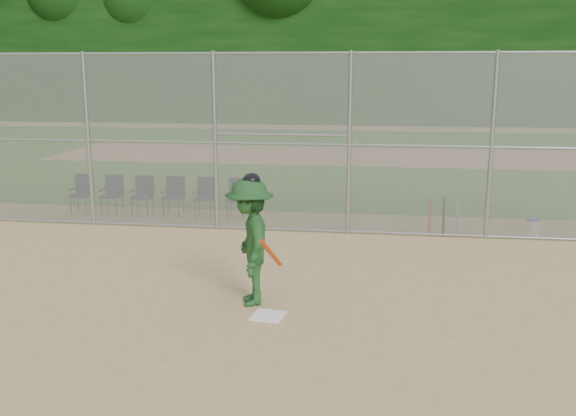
# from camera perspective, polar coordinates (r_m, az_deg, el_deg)

# --- Properties ---
(ground) EXTENTS (100.00, 100.00, 0.00)m
(ground) POSITION_cam_1_polar(r_m,az_deg,el_deg) (9.82, -2.06, -9.41)
(ground) COLOR tan
(ground) RESTS_ON ground
(grass_strip) EXTENTS (100.00, 100.00, 0.00)m
(grass_strip) POSITION_cam_1_polar(r_m,az_deg,el_deg) (27.26, 4.55, 4.68)
(grass_strip) COLOR #2B631D
(grass_strip) RESTS_ON ground
(dirt_patch_far) EXTENTS (24.00, 24.00, 0.00)m
(dirt_patch_far) POSITION_cam_1_polar(r_m,az_deg,el_deg) (27.26, 4.55, 4.68)
(dirt_patch_far) COLOR tan
(dirt_patch_far) RESTS_ON ground
(backstop_fence) EXTENTS (16.09, 0.09, 4.00)m
(backstop_fence) POSITION_cam_1_polar(r_m,az_deg,el_deg) (14.15, 1.41, 5.99)
(backstop_fence) COLOR gray
(backstop_fence) RESTS_ON ground
(treeline) EXTENTS (81.00, 60.00, 11.00)m
(treeline) POSITION_cam_1_polar(r_m,az_deg,el_deg) (29.08, 4.99, 16.00)
(treeline) COLOR black
(treeline) RESTS_ON ground
(home_plate) EXTENTS (0.52, 0.52, 0.02)m
(home_plate) POSITION_cam_1_polar(r_m,az_deg,el_deg) (9.73, -1.78, -9.54)
(home_plate) COLOR white
(home_plate) RESTS_ON ground
(batter_at_plate) EXTENTS (1.07, 1.47, 2.08)m
(batter_at_plate) POSITION_cam_1_polar(r_m,az_deg,el_deg) (9.97, -3.42, -2.97)
(batter_at_plate) COLOR #1D4A20
(batter_at_plate) RESTS_ON ground
(water_cooler) EXTENTS (0.31, 0.31, 0.40)m
(water_cooler) POSITION_cam_1_polar(r_m,az_deg,el_deg) (15.18, 20.90, -1.56)
(water_cooler) COLOR white
(water_cooler) RESTS_ON ground
(spare_bats) EXTENTS (0.66, 0.26, 0.85)m
(spare_bats) POSITION_cam_1_polar(r_m,az_deg,el_deg) (14.55, 13.66, -0.76)
(spare_bats) COLOR #D84C14
(spare_bats) RESTS_ON ground
(chair_0) EXTENTS (0.54, 0.52, 0.96)m
(chair_0) POSITION_cam_1_polar(r_m,az_deg,el_deg) (17.23, -17.91, 1.20)
(chair_0) COLOR #0F1938
(chair_0) RESTS_ON ground
(chair_1) EXTENTS (0.54, 0.52, 0.96)m
(chair_1) POSITION_cam_1_polar(r_m,az_deg,el_deg) (16.89, -15.43, 1.14)
(chair_1) COLOR #0F1938
(chair_1) RESTS_ON ground
(chair_2) EXTENTS (0.54, 0.52, 0.96)m
(chair_2) POSITION_cam_1_polar(r_m,az_deg,el_deg) (16.59, -12.84, 1.08)
(chair_2) COLOR #0F1938
(chair_2) RESTS_ON ground
(chair_3) EXTENTS (0.54, 0.52, 0.96)m
(chair_3) POSITION_cam_1_polar(r_m,az_deg,el_deg) (16.32, -10.17, 1.01)
(chair_3) COLOR #0F1938
(chair_3) RESTS_ON ground
(chair_4) EXTENTS (0.54, 0.52, 0.96)m
(chair_4) POSITION_cam_1_polar(r_m,az_deg,el_deg) (16.09, -7.41, 0.94)
(chair_4) COLOR #0F1938
(chair_4) RESTS_ON ground
(chair_5) EXTENTS (0.54, 0.52, 0.96)m
(chair_5) POSITION_cam_1_polar(r_m,az_deg,el_deg) (15.89, -4.58, 0.86)
(chair_5) COLOR #0F1938
(chair_5) RESTS_ON ground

